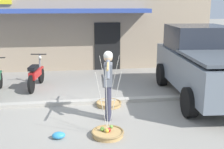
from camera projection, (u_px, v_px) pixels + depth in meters
ground_plane at (95, 112)px, 7.51m from camera, size 90.00×90.00×0.00m
sidewalk_curb at (93, 101)px, 8.17m from camera, size 20.00×0.24×0.10m
fruit_vendor at (108, 81)px, 6.83m from camera, size 0.32×1.87×1.70m
fruit_basket_left_side at (109, 103)px, 7.96m from camera, size 0.70×0.70×1.45m
fruit_basket_right_side at (108, 133)px, 6.14m from camera, size 0.70×0.70×1.45m
motorcycle_second_in_row at (36, 75)px, 9.57m from camera, size 0.54×1.81×1.09m
parked_truck at (204, 63)px, 8.58m from camera, size 2.44×4.83×2.10m
storefront_building at (61, 18)px, 14.05m from camera, size 13.00×6.00×4.20m
plastic_litter_bag at (59, 135)px, 6.02m from camera, size 0.28×0.22×0.14m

